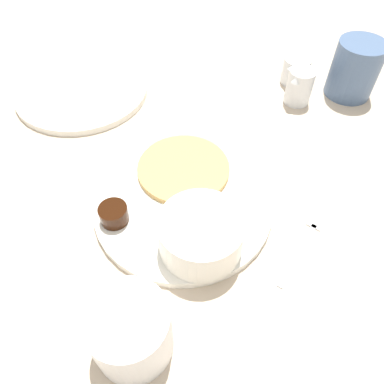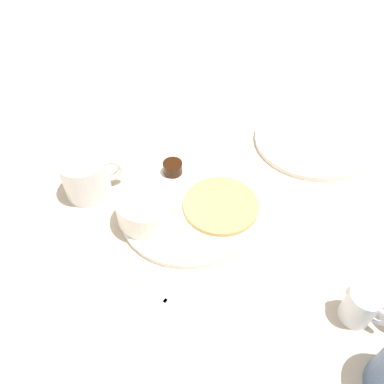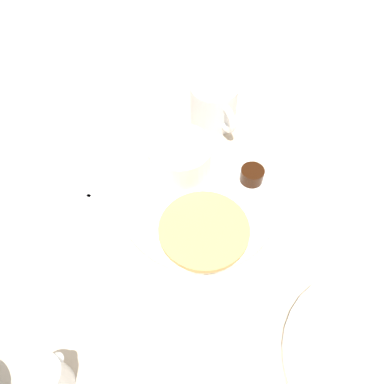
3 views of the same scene
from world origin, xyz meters
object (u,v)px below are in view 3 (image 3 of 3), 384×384
(fork, at_px, (95,188))
(coffee_mug, at_px, (214,105))
(creamer_pitcher_near, at_px, (48,380))
(plate, at_px, (199,201))
(bowl, at_px, (180,156))

(fork, bearing_deg, coffee_mug, -63.41)
(coffee_mug, height_order, fork, coffee_mug)
(coffee_mug, distance_m, creamer_pitcher_near, 0.52)
(coffee_mug, bearing_deg, plate, 159.09)
(plate, distance_m, fork, 0.18)
(fork, bearing_deg, plate, -111.79)
(plate, relative_size, coffee_mug, 2.20)
(bowl, distance_m, creamer_pitcher_near, 0.37)
(plate, height_order, creamer_pitcher_near, creamer_pitcher_near)
(plate, height_order, coffee_mug, coffee_mug)
(creamer_pitcher_near, bearing_deg, coffee_mug, -36.20)
(coffee_mug, relative_size, fork, 0.95)
(plate, bearing_deg, coffee_mug, -20.91)
(coffee_mug, relative_size, creamer_pitcher_near, 1.75)
(bowl, height_order, fork, bowl)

